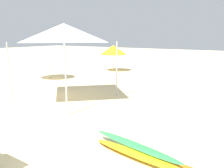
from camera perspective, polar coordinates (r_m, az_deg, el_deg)
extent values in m
ellipsoid|color=orange|center=(5.11, 7.72, -16.34)|extent=(2.34, 0.27, 0.08)
ellipsoid|color=yellow|center=(4.93, 6.29, -16.36)|extent=(2.19, 0.52, 0.08)
ellipsoid|color=green|center=(5.11, 5.49, -14.24)|extent=(2.20, 0.65, 0.08)
cylinder|color=#B2B2B7|center=(9.48, -23.12, 2.51)|extent=(0.05, 0.05, 2.18)
cylinder|color=#B2B2B7|center=(7.31, -10.84, 0.82)|extent=(0.05, 0.05, 2.18)
cylinder|color=#B2B2B7|center=(11.25, -11.08, 4.48)|extent=(0.05, 0.05, 2.18)
cylinder|color=#B2B2B7|center=(9.49, 1.15, 3.44)|extent=(0.05, 0.05, 2.18)
pyramid|color=silver|center=(9.18, -11.32, 11.84)|extent=(2.82, 2.82, 0.66)
cylinder|color=beige|center=(14.05, -14.61, 4.64)|extent=(0.04, 0.04, 1.68)
cone|color=white|center=(14.00, -14.71, 6.64)|extent=(1.99, 1.99, 0.70)
cylinder|color=beige|center=(16.56, 0.31, 6.11)|extent=(0.04, 0.04, 1.75)
cone|color=yellow|center=(16.52, 0.31, 8.07)|extent=(1.77, 1.77, 0.62)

